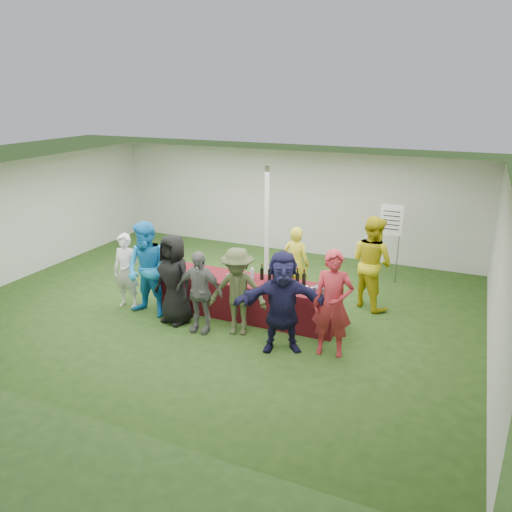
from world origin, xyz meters
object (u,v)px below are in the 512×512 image
at_px(serving_table, 247,297).
at_px(dump_bucket, 320,291).
at_px(wine_list_sign, 391,226).
at_px(customer_1, 148,270).
at_px(customer_4, 238,292).
at_px(customer_6, 333,304).
at_px(customer_5, 282,302).
at_px(customer_0, 126,271).
at_px(customer_3, 199,292).
at_px(staff_pourer, 296,263).
at_px(staff_back, 372,262).
at_px(customer_2, 174,279).

height_order(serving_table, dump_bucket, dump_bucket).
xyz_separation_m(wine_list_sign, customer_1, (-3.91, -3.68, -0.38)).
distance_m(customer_4, customer_6, 1.74).
bearing_deg(wine_list_sign, customer_5, -105.35).
distance_m(customer_0, customer_5, 3.50).
bearing_deg(dump_bucket, customer_3, -160.81).
bearing_deg(staff_pourer, customer_4, 85.11).
bearing_deg(customer_1, staff_back, 33.39).
bearing_deg(customer_3, customer_5, -5.68).
xyz_separation_m(serving_table, staff_pourer, (0.59, 1.17, 0.41)).
bearing_deg(staff_pourer, customer_1, 46.76).
relative_size(dump_bucket, customer_1, 0.12).
relative_size(customer_0, customer_3, 1.00).
xyz_separation_m(staff_pourer, customer_0, (-2.96, -1.76, -0.02)).
relative_size(customer_0, customer_1, 0.82).
bearing_deg(staff_pourer, wine_list_sign, -124.64).
distance_m(customer_2, customer_6, 3.02).
relative_size(dump_bucket, wine_list_sign, 0.12).
xyz_separation_m(staff_pourer, customer_4, (-0.41, -1.92, 0.03)).
distance_m(customer_1, customer_6, 3.64).
bearing_deg(customer_5, customer_6, -11.69).
bearing_deg(customer_2, dump_bucket, 25.51).
height_order(staff_back, customer_2, staff_back).
xyz_separation_m(dump_bucket, customer_6, (0.39, -0.57, 0.07)).
height_order(customer_4, customer_6, customer_6).
bearing_deg(serving_table, customer_0, -166.07).
distance_m(serving_table, customer_0, 2.47).
bearing_deg(staff_pourer, customer_5, 110.93).
bearing_deg(serving_table, staff_pourer, 63.30).
relative_size(customer_4, customer_5, 0.93).
height_order(customer_3, customer_5, customer_5).
bearing_deg(customer_0, customer_4, -8.92).
distance_m(staff_back, customer_1, 4.38).
bearing_deg(customer_5, customer_1, 150.43).
xyz_separation_m(wine_list_sign, staff_back, (-0.09, -1.54, -0.37)).
bearing_deg(customer_4, staff_pourer, 65.19).
height_order(customer_0, customer_3, customer_3).
height_order(serving_table, customer_5, customer_5).
bearing_deg(serving_table, customer_4, -76.87).
distance_m(customer_1, customer_4, 1.91).
height_order(customer_2, customer_5, customer_5).
bearing_deg(wine_list_sign, customer_1, -136.76).
bearing_deg(customer_5, customer_3, 153.54).
bearing_deg(customer_4, customer_6, -13.92).
bearing_deg(wine_list_sign, customer_4, -118.56).
distance_m(dump_bucket, staff_back, 1.73).
xyz_separation_m(serving_table, customer_1, (-1.73, -0.74, 0.56)).
height_order(dump_bucket, staff_back, staff_back).
distance_m(dump_bucket, customer_2, 2.70).
bearing_deg(customer_6, serving_table, 147.78).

